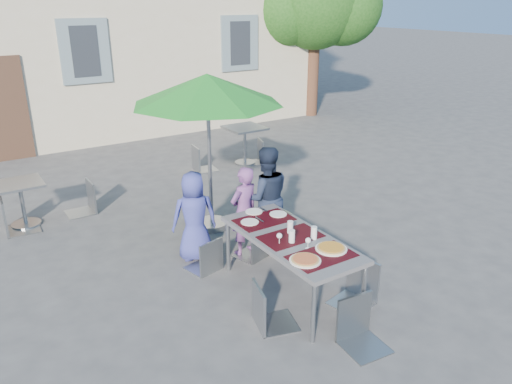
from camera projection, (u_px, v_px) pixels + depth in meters
ground at (276, 293)px, 5.97m from camera, size 90.00×90.00×0.00m
tree at (316, 0)px, 14.00m from camera, size 3.60×3.00×4.70m
dining_table at (291, 241)px, 5.72m from camera, size 0.80×1.85×0.76m
pizza_near_left at (305, 260)px, 5.16m from camera, size 0.33×0.33×0.03m
pizza_near_right at (331, 248)px, 5.40m from camera, size 0.35×0.35×0.03m
glassware at (298, 233)px, 5.60m from camera, size 0.47×0.48×0.15m
place_settings at (261, 216)px, 6.23m from camera, size 0.69×0.46×0.01m
child_0 at (194, 216)px, 6.57m from camera, size 0.69×0.54×1.23m
child_1 at (244, 211)px, 6.71m from camera, size 0.50×0.38×1.25m
child_2 at (266, 197)px, 6.89m from camera, size 0.80×0.62×1.45m
chair_0 at (206, 236)px, 6.29m from camera, size 0.46×0.46×0.85m
chair_1 at (256, 224)px, 6.61m from camera, size 0.48×0.48×0.86m
chair_2 at (281, 219)px, 6.78m from camera, size 0.44×0.44×0.85m
chair_3 at (268, 282)px, 5.18m from camera, size 0.52×0.51×0.94m
chair_4 at (360, 257)px, 5.63m from camera, size 0.52×0.51×0.97m
chair_5 at (362, 296)px, 4.92m from camera, size 0.46×0.46×0.95m
patio_umbrella at (207, 91)px, 6.94m from camera, size 2.17×2.17×2.33m
cafe_table_0 at (21, 197)px, 7.60m from camera, size 0.66×0.66×0.71m
bg_chair_l_0 at (8, 193)px, 7.33m from camera, size 0.50×0.49×1.06m
bg_chair_r_0 at (82, 179)px, 8.04m from camera, size 0.44×0.44×0.98m
cafe_table_1 at (245, 138)px, 10.44m from camera, size 0.75×0.75×0.81m
bg_chair_l_1 at (200, 143)px, 10.02m from camera, size 0.49×0.48×0.99m
bg_chair_r_1 at (256, 137)px, 10.51m from camera, size 0.54×0.53×0.96m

